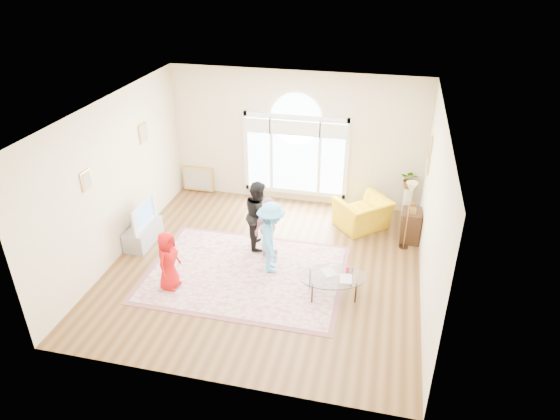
% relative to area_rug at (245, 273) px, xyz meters
% --- Properties ---
extents(ground, '(6.00, 6.00, 0.00)m').
position_rel_area_rug_xyz_m(ground, '(0.31, 0.31, -0.01)').
color(ground, '#543619').
rests_on(ground, ground).
extents(room_shell, '(6.00, 6.00, 6.00)m').
position_rel_area_rug_xyz_m(room_shell, '(0.32, 3.14, 1.56)').
color(room_shell, beige).
rests_on(room_shell, ground).
extents(area_rug, '(3.60, 2.60, 0.02)m').
position_rel_area_rug_xyz_m(area_rug, '(0.00, 0.00, 0.00)').
color(area_rug, beige).
rests_on(area_rug, ground).
extents(rug_border, '(3.80, 2.80, 0.01)m').
position_rel_area_rug_xyz_m(rug_border, '(0.00, 0.00, -0.00)').
color(rug_border, '#8A4E55').
rests_on(rug_border, ground).
extents(tv_console, '(0.45, 1.00, 0.42)m').
position_rel_area_rug_xyz_m(tv_console, '(-2.44, 0.61, 0.20)').
color(tv_console, '#9B9EA4').
rests_on(tv_console, ground).
extents(television, '(0.16, 0.98, 0.57)m').
position_rel_area_rug_xyz_m(television, '(-2.43, 0.61, 0.69)').
color(television, black).
rests_on(television, tv_console).
extents(coffee_table, '(1.38, 1.07, 0.54)m').
position_rel_area_rug_xyz_m(coffee_table, '(1.73, -0.27, 0.39)').
color(coffee_table, silver).
rests_on(coffee_table, ground).
extents(armchair, '(1.43, 1.41, 0.70)m').
position_rel_area_rug_xyz_m(armchair, '(2.05, 2.31, 0.34)').
color(armchair, yellow).
rests_on(armchair, ground).
extents(side_cabinet, '(0.40, 0.50, 0.70)m').
position_rel_area_rug_xyz_m(side_cabinet, '(3.09, 2.00, 0.34)').
color(side_cabinet, black).
rests_on(side_cabinet, ground).
extents(floor_lamp, '(0.30, 0.30, 1.51)m').
position_rel_area_rug_xyz_m(floor_lamp, '(2.98, 1.67, 1.27)').
color(floor_lamp, black).
rests_on(floor_lamp, ground).
extents(plant_pedestal, '(0.20, 0.20, 0.70)m').
position_rel_area_rug_xyz_m(plant_pedestal, '(3.01, 3.13, 0.34)').
color(plant_pedestal, white).
rests_on(plant_pedestal, ground).
extents(potted_plant, '(0.49, 0.45, 0.45)m').
position_rel_area_rug_xyz_m(potted_plant, '(3.01, 3.13, 0.91)').
color(potted_plant, '#33722D').
rests_on(potted_plant, plant_pedestal).
extents(leaning_picture, '(0.80, 0.14, 0.62)m').
position_rel_area_rug_xyz_m(leaning_picture, '(-2.19, 3.21, -0.01)').
color(leaning_picture, tan).
rests_on(leaning_picture, ground).
extents(child_red, '(0.43, 0.60, 1.15)m').
position_rel_area_rug_xyz_m(child_red, '(-1.23, -0.72, 0.59)').
color(child_red, red).
rests_on(child_red, area_rug).
extents(child_black, '(0.76, 0.86, 1.47)m').
position_rel_area_rug_xyz_m(child_black, '(0.00, 1.05, 0.74)').
color(child_black, black).
rests_on(child_black, area_rug).
extents(child_pink, '(0.59, 0.83, 1.31)m').
position_rel_area_rug_xyz_m(child_pink, '(0.27, 0.74, 0.66)').
color(child_pink, '#D298A7').
rests_on(child_pink, area_rug).
extents(child_blue, '(0.81, 1.06, 1.46)m').
position_rel_area_rug_xyz_m(child_blue, '(0.47, 0.24, 0.74)').
color(child_blue, '#53ABE4').
rests_on(child_blue, area_rug).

